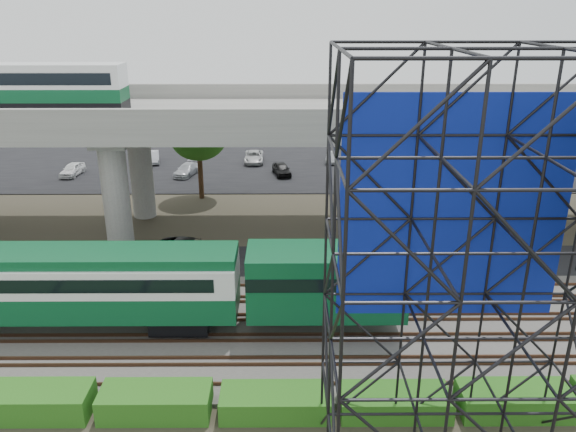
{
  "coord_description": "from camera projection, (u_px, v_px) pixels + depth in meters",
  "views": [
    {
      "loc": [
        1.41,
        -23.53,
        16.05
      ],
      "look_at": [
        1.59,
        6.0,
        5.0
      ],
      "focal_mm": 35.0,
      "sensor_mm": 36.0,
      "label": 1
    }
  ],
  "objects": [
    {
      "name": "ground",
      "position": [
        256.0,
        353.0,
        27.66
      ],
      "size": [
        140.0,
        140.0,
        0.0
      ],
      "primitive_type": "plane",
      "color": "#474233",
      "rests_on": "ground"
    },
    {
      "name": "parked_cars",
      "position": [
        280.0,
        163.0,
        58.77
      ],
      "size": [
        39.55,
        9.48,
        1.3
      ],
      "color": "white",
      "rests_on": "parking_lot"
    },
    {
      "name": "hedge_strip",
      "position": [
        275.0,
        402.0,
        23.44
      ],
      "size": [
        34.6,
        1.8,
        1.2
      ],
      "color": "#216016",
      "rests_on": "ground"
    },
    {
      "name": "service_road",
      "position": [
        264.0,
        262.0,
        37.48
      ],
      "size": [
        90.0,
        5.0,
        0.08
      ],
      "primitive_type": "cube",
      "color": "black",
      "rests_on": "ground"
    },
    {
      "name": "scaffold_tower",
      "position": [
        475.0,
        298.0,
        17.61
      ],
      "size": [
        9.36,
        6.36,
        15.0
      ],
      "color": "black",
      "rests_on": "ground"
    },
    {
      "name": "overpass",
      "position": [
        249.0,
        124.0,
        39.76
      ],
      "size": [
        80.0,
        12.0,
        12.4
      ],
      "color": "#9E9B93",
      "rests_on": "ground"
    },
    {
      "name": "ballast_bed",
      "position": [
        258.0,
        330.0,
        29.5
      ],
      "size": [
        90.0,
        12.0,
        0.2
      ],
      "primitive_type": "cube",
      "color": "slate",
      "rests_on": "ground"
    },
    {
      "name": "parking_lot",
      "position": [
        271.0,
        167.0,
        59.49
      ],
      "size": [
        90.0,
        18.0,
        0.08
      ],
      "primitive_type": "cube",
      "color": "black",
      "rests_on": "ground"
    },
    {
      "name": "commuter_train",
      "position": [
        92.0,
        283.0,
        28.47
      ],
      "size": [
        29.3,
        3.06,
        4.3
      ],
      "color": "black",
      "rests_on": "rail_tracks"
    },
    {
      "name": "suv",
      "position": [
        191.0,
        249.0,
        37.67
      ],
      "size": [
        5.29,
        3.38,
        1.36
      ],
      "primitive_type": "imported",
      "rotation": [
        0.0,
        0.0,
        1.32
      ],
      "color": "black",
      "rests_on": "service_road"
    },
    {
      "name": "harbor_water",
      "position": [
        275.0,
        126.0,
        80.1
      ],
      "size": [
        140.0,
        40.0,
        0.03
      ],
      "primitive_type": "cube",
      "color": "slate",
      "rests_on": "ground"
    },
    {
      "name": "rail_tracks",
      "position": [
        258.0,
        327.0,
        29.43
      ],
      "size": [
        90.0,
        9.52,
        0.16
      ],
      "color": "#472D1E",
      "rests_on": "ballast_bed"
    },
    {
      "name": "trees",
      "position": [
        201.0,
        160.0,
        40.82
      ],
      "size": [
        40.94,
        16.94,
        7.69
      ],
      "color": "#382314",
      "rests_on": "ground"
    }
  ]
}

